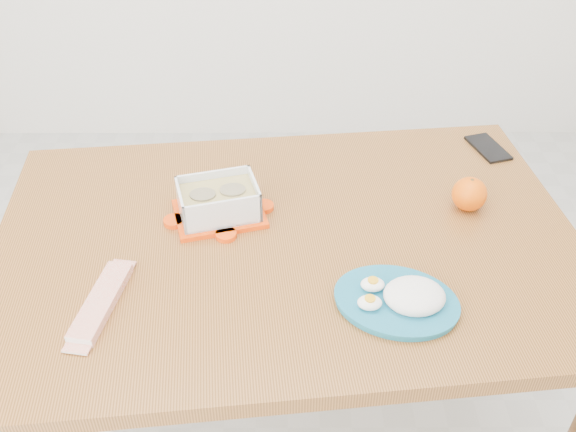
{
  "coord_description": "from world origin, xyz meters",
  "views": [
    {
      "loc": [
        -0.0,
        -1.14,
        1.69
      ],
      "look_at": [
        0.0,
        0.0,
        0.81
      ],
      "focal_mm": 40.0,
      "sensor_mm": 36.0,
      "label": 1
    }
  ],
  "objects_px": {
    "dining_table": "(288,264)",
    "smartphone": "(488,148)",
    "food_container": "(218,201)",
    "rice_plate": "(402,297)",
    "orange_fruit": "(469,194)"
  },
  "relations": [
    {
      "from": "dining_table",
      "to": "food_container",
      "type": "bearing_deg",
      "value": 148.38
    },
    {
      "from": "food_container",
      "to": "orange_fruit",
      "type": "distance_m",
      "value": 0.6
    },
    {
      "from": "food_container",
      "to": "rice_plate",
      "type": "relative_size",
      "value": 0.77
    },
    {
      "from": "food_container",
      "to": "dining_table",
      "type": "bearing_deg",
      "value": -40.85
    },
    {
      "from": "rice_plate",
      "to": "smartphone",
      "type": "relative_size",
      "value": 2.24
    },
    {
      "from": "food_container",
      "to": "rice_plate",
      "type": "distance_m",
      "value": 0.49
    },
    {
      "from": "food_container",
      "to": "smartphone",
      "type": "bearing_deg",
      "value": 7.38
    },
    {
      "from": "rice_plate",
      "to": "orange_fruit",
      "type": "bearing_deg",
      "value": 75.53
    },
    {
      "from": "orange_fruit",
      "to": "rice_plate",
      "type": "distance_m",
      "value": 0.39
    },
    {
      "from": "dining_table",
      "to": "smartphone",
      "type": "bearing_deg",
      "value": 28.26
    },
    {
      "from": "food_container",
      "to": "rice_plate",
      "type": "xyz_separation_m",
      "value": [
        0.39,
        -0.3,
        -0.02
      ]
    },
    {
      "from": "dining_table",
      "to": "food_container",
      "type": "height_order",
      "value": "food_container"
    },
    {
      "from": "smartphone",
      "to": "orange_fruit",
      "type": "bearing_deg",
      "value": -131.09
    },
    {
      "from": "smartphone",
      "to": "rice_plate",
      "type": "bearing_deg",
      "value": -135.8
    },
    {
      "from": "dining_table",
      "to": "smartphone",
      "type": "xyz_separation_m",
      "value": [
        0.56,
        0.38,
        0.09
      ]
    }
  ]
}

